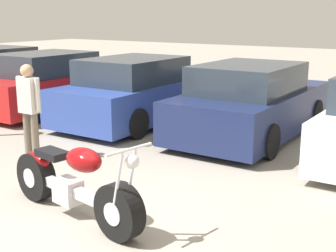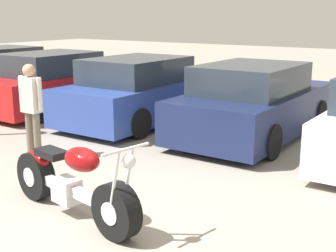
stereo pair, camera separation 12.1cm
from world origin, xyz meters
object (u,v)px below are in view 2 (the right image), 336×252
Objects in this scene: parked_car_black at (2,74)px; parked_car_navy at (254,103)px; parked_car_red at (56,83)px; motorcycle at (71,183)px; person_standing at (31,103)px; parked_car_blue at (142,92)px.

parked_car_navy is at bearing -0.34° from parked_car_black.
parked_car_red is 1.00× the size of parked_car_navy.
parked_car_navy is at bearing 87.16° from motorcycle.
parked_car_red is at bearing 131.96° from person_standing.
parked_car_red is 1.00× the size of parked_car_blue.
parked_car_navy is 2.67× the size of person_standing.
parked_car_navy reaches higher than motorcycle.
parked_car_red is at bearing -176.87° from parked_car_navy.
motorcycle is at bearing -30.60° from person_standing.
person_standing reaches higher than parked_car_red.
parked_car_navy is at bearing 3.77° from parked_car_blue.
parked_car_black is 1.00× the size of parked_car_red.
parked_car_black is 2.67m from parked_car_red.
parked_car_black is at bearing 147.61° from person_standing.
person_standing is at bearing -126.04° from parked_car_navy.
parked_car_red is at bearing -7.25° from parked_car_black.
motorcycle is at bearing -41.37° from parked_car_red.
motorcycle is 4.77m from parked_car_navy.
person_standing is (-2.25, 1.33, 0.52)m from motorcycle.
parked_car_navy is (0.24, 4.76, 0.25)m from motorcycle.
parked_car_navy is (7.96, -0.05, 0.00)m from parked_car_black.
parked_car_red is at bearing -177.52° from parked_car_blue.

